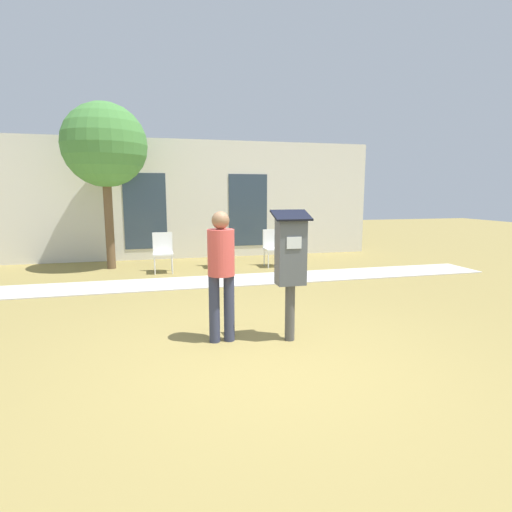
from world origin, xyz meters
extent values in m
plane|color=olive|center=(0.00, 0.00, 0.00)|extent=(40.00, 40.00, 0.00)
cube|color=beige|center=(0.00, 3.94, 0.01)|extent=(12.00, 1.10, 0.02)
cube|color=silver|center=(0.00, 7.19, 1.60)|extent=(10.00, 0.24, 3.20)
cube|color=#2D3D4C|center=(-1.40, 7.06, 1.30)|extent=(1.10, 0.02, 2.00)
cube|color=#2D3D4C|center=(1.40, 7.06, 1.30)|extent=(1.10, 0.02, 2.00)
cylinder|color=#4C4C4C|center=(0.42, 0.49, 0.35)|extent=(0.12, 0.12, 0.70)
cube|color=#4C5156|center=(0.42, 0.49, 1.10)|extent=(0.34, 0.22, 0.80)
cube|color=silver|center=(0.42, 0.38, 1.22)|extent=(0.18, 0.01, 0.14)
cube|color=black|center=(0.42, 0.49, 1.53)|extent=(0.44, 0.31, 0.12)
cylinder|color=#333851|center=(-0.49, 0.65, 0.41)|extent=(0.13, 0.13, 0.82)
cylinder|color=#333851|center=(-0.31, 0.65, 0.41)|extent=(0.13, 0.13, 0.82)
cylinder|color=#D14C47|center=(-0.40, 0.65, 1.09)|extent=(0.32, 0.32, 0.55)
sphere|color=#8C6647|center=(-0.40, 0.65, 1.48)|extent=(0.21, 0.21, 0.21)
cylinder|color=white|center=(-1.20, 4.95, 0.21)|extent=(0.03, 0.03, 0.42)
cylinder|color=white|center=(-0.82, 4.95, 0.21)|extent=(0.03, 0.03, 0.42)
cylinder|color=white|center=(-1.20, 5.33, 0.21)|extent=(0.03, 0.03, 0.42)
cylinder|color=white|center=(-0.82, 5.33, 0.21)|extent=(0.03, 0.03, 0.42)
cube|color=white|center=(-1.01, 5.14, 0.44)|extent=(0.44, 0.44, 0.04)
cube|color=white|center=(-1.01, 5.34, 0.68)|extent=(0.44, 0.04, 0.44)
cylinder|color=white|center=(0.12, 5.29, 0.21)|extent=(0.03, 0.03, 0.42)
cylinder|color=white|center=(0.50, 5.29, 0.21)|extent=(0.03, 0.03, 0.42)
cylinder|color=white|center=(0.12, 5.67, 0.21)|extent=(0.03, 0.03, 0.42)
cylinder|color=white|center=(0.50, 5.67, 0.21)|extent=(0.03, 0.03, 0.42)
cube|color=white|center=(0.31, 5.48, 0.44)|extent=(0.44, 0.44, 0.04)
cube|color=white|center=(0.31, 5.68, 0.68)|extent=(0.44, 0.04, 0.44)
cylinder|color=white|center=(1.44, 5.07, 0.21)|extent=(0.03, 0.03, 0.42)
cylinder|color=white|center=(1.82, 5.07, 0.21)|extent=(0.03, 0.03, 0.42)
cylinder|color=white|center=(1.44, 5.45, 0.21)|extent=(0.03, 0.03, 0.42)
cylinder|color=white|center=(1.82, 5.45, 0.21)|extent=(0.03, 0.03, 0.42)
cube|color=white|center=(1.63, 5.26, 0.44)|extent=(0.44, 0.44, 0.04)
cube|color=white|center=(1.63, 5.46, 0.68)|extent=(0.44, 0.04, 0.44)
cylinder|color=brown|center=(-2.20, 5.97, 1.10)|extent=(0.20, 0.20, 2.20)
sphere|color=#47843D|center=(-2.20, 5.97, 2.87)|extent=(1.90, 1.90, 1.90)
camera|label=1|loc=(-1.12, -3.96, 1.80)|focal=28.00mm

